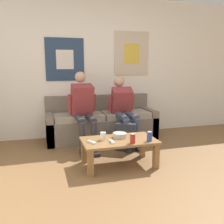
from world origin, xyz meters
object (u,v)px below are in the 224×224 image
coffee_table (119,144)px  game_controller_near_left (92,142)px  person_seated_adult (83,107)px  pillar_candle (103,136)px  drink_can_blue (149,136)px  couch (101,124)px  drink_can_red (133,139)px  game_controller_near_right (112,142)px  person_seated_teen (124,107)px  ceramic_bowl (120,135)px  backpack (126,137)px

coffee_table → game_controller_near_left: size_ratio=6.72×
person_seated_adult → game_controller_near_left: 1.04m
pillar_candle → game_controller_near_left: pillar_candle is taller
drink_can_blue → couch: bearing=100.8°
coffee_table → person_seated_adult: size_ratio=0.80×
drink_can_red → game_controller_near_right: drink_can_red is taller
person_seated_teen → ceramic_bowl: 0.96m
couch → person_seated_adult: 0.64m
game_controller_near_left → game_controller_near_right: bearing=-10.1°
backpack → drink_can_red: 0.85m
ceramic_bowl → pillar_candle: bearing=-168.8°
ceramic_bowl → drink_can_blue: size_ratio=1.55×
backpack → person_seated_teen: bearing=77.5°
couch → game_controller_near_left: size_ratio=13.51×
couch → pillar_candle: size_ratio=16.87×
coffee_table → person_seated_adult: (-0.31, 0.94, 0.36)m
backpack → drink_can_blue: (0.05, -0.77, 0.21)m
person_seated_teen → pillar_candle: size_ratio=9.80×
ceramic_bowl → game_controller_near_left: bearing=-161.1°
couch → game_controller_near_right: (-0.20, -1.39, 0.09)m
ceramic_bowl → pillar_candle: (-0.24, -0.05, 0.02)m
person_seated_teen → pillar_candle: (-0.59, -0.92, -0.21)m
game_controller_near_right → person_seated_teen: bearing=64.0°
person_seated_adult → game_controller_near_right: 1.09m
drink_can_blue → game_controller_near_right: size_ratio=0.85×
person_seated_teen → game_controller_near_left: 1.29m
ceramic_bowl → game_controller_near_right: bearing=-131.7°
couch → ceramic_bowl: (-0.04, -1.20, 0.12)m
coffee_table → person_seated_teen: person_seated_teen is taller
couch → person_seated_adult: bearing=-138.1°
ceramic_bowl → game_controller_near_right: ceramic_bowl is taller
pillar_candle → coffee_table: bearing=-10.7°
ceramic_bowl → pillar_candle: 0.25m
person_seated_teen → game_controller_near_right: size_ratio=7.80×
person_seated_teen → ceramic_bowl: size_ratio=5.90×
coffee_table → drink_can_red: bearing=-60.8°
game_controller_near_left → game_controller_near_right: 0.25m
backpack → drink_can_red: (-0.19, -0.80, 0.21)m
couch → coffee_table: bearing=-93.4°
person_seated_teen → game_controller_near_right: 1.20m
couch → backpack: size_ratio=4.51×
ceramic_bowl → backpack: bearing=62.0°
drink_can_blue → game_controller_near_right: (-0.48, 0.07, -0.05)m
pillar_candle → drink_can_red: drink_can_red is taller
couch → ceramic_bowl: couch is taller
coffee_table → person_seated_teen: bearing=68.0°
person_seated_teen → pillar_candle: 1.11m
ceramic_bowl → drink_can_red: (0.08, -0.29, 0.02)m
drink_can_red → game_controller_near_left: bearing=163.1°
backpack → game_controller_near_left: backpack is taller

